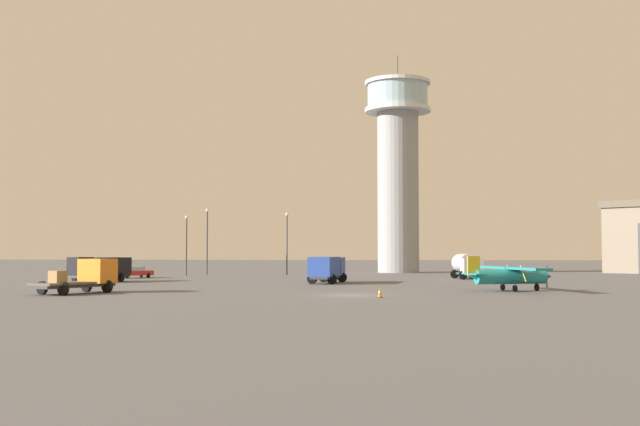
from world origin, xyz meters
TOP-DOWN VIEW (x-y plane):
  - ground_plane at (0.00, 0.00)m, footprint 400.00×400.00m
  - control_tower at (4.73, 57.23)m, footprint 9.84×9.84m
  - airplane_teal at (12.67, 6.32)m, footprint 7.56×9.62m
  - truck_flatbed_orange at (-20.67, 0.96)m, footprint 5.20×7.05m
  - truck_fuel_tanker_silver at (12.12, 32.86)m, footprint 3.69×6.02m
  - truck_box_blue at (-3.21, 19.94)m, footprint 3.76×7.37m
  - truck_box_black at (-27.13, 20.91)m, footprint 5.53×6.49m
  - car_red at (-27.32, 32.38)m, footprint 4.16×4.48m
  - light_post_west at (-10.56, 45.86)m, footprint 0.44×0.44m
  - light_post_east at (-21.04, 43.57)m, footprint 0.44×0.44m
  - light_post_north at (-23.33, 41.58)m, footprint 0.44×0.44m
  - traffic_cone_near_left at (2.17, -2.88)m, footprint 0.36×0.36m

SIDE VIEW (x-z plane):
  - ground_plane at x=0.00m, z-range 0.00..0.00m
  - traffic_cone_near_left at x=2.17m, z-range 0.00..0.68m
  - car_red at x=-27.32m, z-range 0.06..1.43m
  - truck_flatbed_orange at x=-20.67m, z-range -0.04..2.60m
  - airplane_teal at x=12.67m, z-range -0.10..2.77m
  - truck_box_black at x=-27.13m, z-range 0.21..2.83m
  - truck_box_blue at x=-3.21m, z-range 0.22..2.88m
  - truck_fuel_tanker_silver at x=12.12m, z-range 0.15..3.08m
  - light_post_north at x=-23.33m, z-range 0.81..8.67m
  - light_post_west at x=-10.56m, z-range 0.82..9.23m
  - light_post_east at x=-21.04m, z-range 0.83..9.71m
  - control_tower at x=4.73m, z-range 0.05..32.73m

